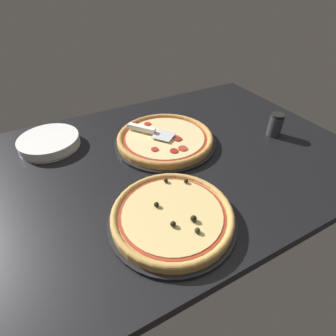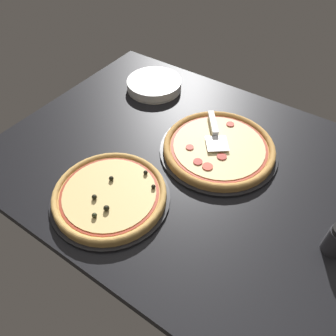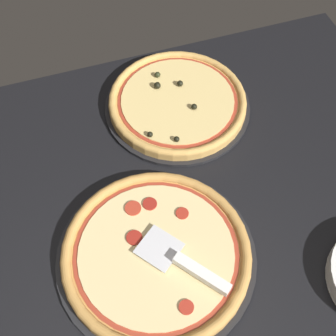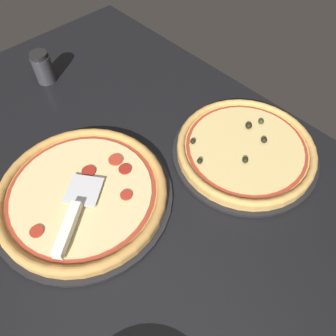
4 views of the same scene
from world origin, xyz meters
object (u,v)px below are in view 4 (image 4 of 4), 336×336
Objects in this scene: pizza_back at (246,148)px; pizza_front at (82,193)px; serving_spatula at (71,220)px; parmesan_shaker at (43,67)px.

pizza_front is at bearing -114.92° from pizza_back.
parmesan_shaker is (-50.84, 23.16, 0.27)cm from serving_spatula.
parmesan_shaker is at bearing 155.50° from serving_spatula.
pizza_back is at bearing 19.04° from parmesan_shaker.
serving_spatula is at bearing -24.50° from parmesan_shaker.
parmesan_shaker is at bearing -160.96° from pizza_back.
pizza_front is at bearing 132.66° from serving_spatula.
serving_spatula is at bearing -105.23° from pizza_back.
parmesan_shaker is (-45.09, 16.93, 2.53)cm from pizza_front.
serving_spatula is 1.96× the size of parmesan_shaker.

